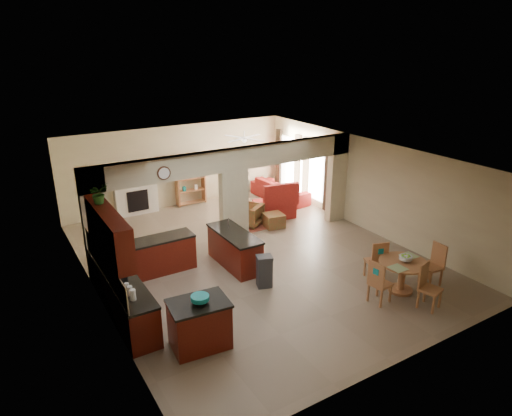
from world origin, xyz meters
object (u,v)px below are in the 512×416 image
sofa (280,190)px  dining_table (402,272)px  kitchen_island (199,324)px  armchair (249,215)px

sofa → dining_table: bearing=165.8°
kitchen_island → armchair: size_ratio=1.54×
dining_table → kitchen_island: bearing=173.2°
kitchen_island → sofa: (6.07, 6.25, -0.13)m
kitchen_island → sofa: size_ratio=0.49×
kitchen_island → armchair: 6.11m
dining_table → armchair: dining_table is taller
sofa → armchair: bearing=120.8°
kitchen_island → dining_table: (4.83, -0.58, 0.02)m
kitchen_island → dining_table: 4.87m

